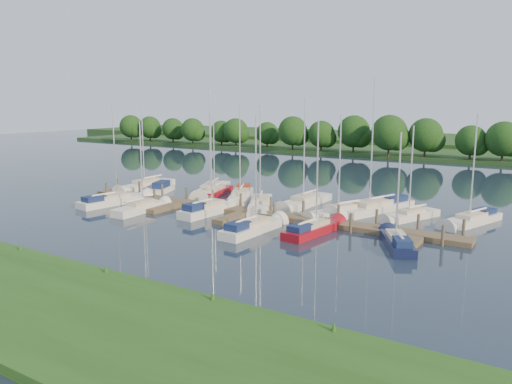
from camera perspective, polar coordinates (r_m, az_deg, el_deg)
The scene contains 24 objects.
ground at distance 41.26m, azimuth -6.95°, elevation -4.59°, with size 260.00×260.00×0.00m, color #1B2436.
near_bank at distance 31.04m, azimuth -26.12°, elevation -10.22°, with size 90.00×10.00×0.50m, color #214B15.
dock at distance 46.94m, azimuth -1.35°, elevation -2.43°, with size 40.00×6.00×0.40m.
mooring_pilings at distance 47.78m, azimuth -0.61°, elevation -1.71°, with size 38.24×2.84×2.00m.
far_shore at distance 109.36m, azimuth 18.58°, elevation 4.44°, with size 180.00×30.00×0.60m, color #204018.
distant_hill at distance 133.69m, azimuth 21.13°, elevation 5.44°, with size 220.00×40.00×1.40m, color #2B4C21.
treeline at distance 96.45m, azimuth 17.18°, elevation 6.05°, with size 146.52×9.26×8.27m.
sailboat_n_0 at distance 62.27m, azimuth -12.44°, elevation 0.59°, with size 2.28×8.85×11.35m.
motorboat at distance 59.25m, azimuth -10.83°, elevation 0.23°, with size 3.10×5.50×1.67m.
sailboat_n_2 at distance 58.21m, azimuth -5.12°, elevation 0.12°, with size 5.29×9.80×12.49m.
sailboat_n_3 at distance 57.11m, azimuth -4.67°, elevation -0.08°, with size 3.17×7.37×9.37m.
sailboat_n_4 at distance 53.96m, azimuth -1.76°, elevation -0.59°, with size 5.09×8.19×10.87m.
sailboat_n_5 at distance 50.13m, azimuth 0.49°, elevation -1.51°, with size 5.22×8.17×10.75m.
sailboat_n_6 at distance 51.55m, azimuth 5.57°, elevation -1.23°, with size 2.43×8.87×11.24m.
sailboat_n_7 at distance 47.18m, azimuth 9.61°, elevation -2.41°, with size 4.39×7.49×9.83m.
sailboat_n_8 at distance 49.46m, azimuth 13.20°, elevation -1.89°, with size 5.54×10.46×13.29m.
sailboat_n_9 at distance 47.51m, azimuth 17.23°, elevation -2.66°, with size 3.87×6.76×8.82m.
sailboat_n_10 at distance 47.62m, azimuth 23.42°, elevation -2.98°, with size 4.05×7.79×9.90m.
sailboat_s_0 at distance 54.02m, azimuth -15.96°, elevation -1.00°, with size 2.92×8.45×10.63m.
sailboat_s_1 at distance 49.62m, azimuth -12.99°, elevation -1.90°, with size 1.91×7.00×9.15m.
sailboat_s_2 at distance 47.57m, azimuth -5.42°, elevation -2.12°, with size 2.27×7.63×9.92m.
sailboat_s_3 at distance 40.82m, azimuth -0.37°, elevation -4.20°, with size 2.17×7.72×9.94m.
sailboat_s_4 at distance 40.73m, azimuth 6.59°, elevation -4.32°, with size 2.54×7.46×9.46m.
sailboat_s_5 at distance 38.31m, azimuth 15.79°, elevation -5.60°, with size 4.20×6.55×8.77m.
Camera 1 is at (25.16, -30.92, 10.61)m, focal length 35.00 mm.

